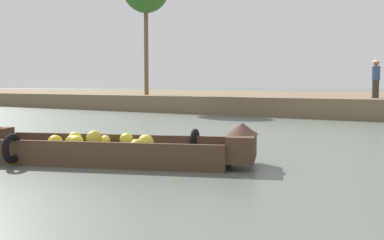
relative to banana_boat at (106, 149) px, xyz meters
name	(u,v)px	position (x,y,z in m)	size (l,w,h in m)	color
ground_plane	(252,137)	(0.54, 5.12, -0.25)	(300.00, 300.00, 0.00)	#596056
riverbank_strip	(376,101)	(0.54, 22.40, 0.17)	(160.00, 20.00, 0.84)	#756047
banana_boat	(106,149)	(0.00, 0.00, 0.00)	(5.31, 2.95, 0.76)	#473323
vendor_person	(376,76)	(1.91, 14.50, 1.52)	(0.44, 0.44, 1.66)	#332D28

